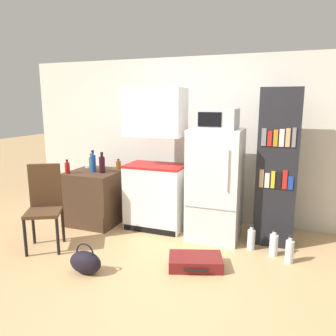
{
  "coord_description": "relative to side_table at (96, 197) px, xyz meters",
  "views": [
    {
      "loc": [
        1.17,
        -2.79,
        1.78
      ],
      "look_at": [
        -0.2,
        0.85,
        0.99
      ],
      "focal_mm": 35.0,
      "sensor_mm": 36.0,
      "label": 1
    }
  ],
  "objects": [
    {
      "name": "handbag",
      "position": [
        0.72,
        -1.35,
        -0.27
      ],
      "size": [
        0.36,
        0.2,
        0.33
      ],
      "color": "black",
      "rests_on": "ground_plane"
    },
    {
      "name": "water_bottle_back",
      "position": [
        2.56,
        -0.22,
        -0.25
      ],
      "size": [
        0.1,
        0.1,
        0.33
      ],
      "color": "silver",
      "rests_on": "ground_plane"
    },
    {
      "name": "water_bottle_front",
      "position": [
        2.29,
        -0.15,
        -0.26
      ],
      "size": [
        0.09,
        0.09,
        0.32
      ],
      "color": "silver",
      "rests_on": "ground_plane"
    },
    {
      "name": "wall_back",
      "position": [
        1.69,
        0.77,
        0.82
      ],
      "size": [
        6.4,
        0.1,
        2.42
      ],
      "color": "silver",
      "rests_on": "ground_plane"
    },
    {
      "name": "kitchen_hutch",
      "position": [
        0.92,
        0.12,
        0.51
      ],
      "size": [
        0.82,
        0.52,
        1.96
      ],
      "color": "white",
      "rests_on": "ground_plane"
    },
    {
      "name": "bottle_amber_beer",
      "position": [
        0.24,
        0.28,
        0.45
      ],
      "size": [
        0.08,
        0.08,
        0.15
      ],
      "color": "brown",
      "rests_on": "side_table"
    },
    {
      "name": "refrigerator",
      "position": [
        1.78,
        0.07,
        0.33
      ],
      "size": [
        0.66,
        0.63,
        1.44
      ],
      "color": "silver",
      "rests_on": "ground_plane"
    },
    {
      "name": "bookshelf",
      "position": [
        2.53,
        0.18,
        0.58
      ],
      "size": [
        0.48,
        0.39,
        1.95
      ],
      "color": "black",
      "rests_on": "ground_plane"
    },
    {
      "name": "bowl",
      "position": [
        -0.24,
        0.21,
        0.41
      ],
      "size": [
        0.13,
        0.13,
        0.04
      ],
      "color": "silver",
      "rests_on": "side_table"
    },
    {
      "name": "bottle_green_tall",
      "position": [
        -0.08,
        0.04,
        0.49
      ],
      "size": [
        0.08,
        0.08,
        0.25
      ],
      "color": "#1E6028",
      "rests_on": "side_table"
    },
    {
      "name": "chair",
      "position": [
        -0.12,
        -0.94,
        0.21
      ],
      "size": [
        0.54,
        0.54,
        1.03
      ],
      "rotation": [
        0.0,
        0.0,
        0.5
      ],
      "color": "black",
      "rests_on": "ground_plane"
    },
    {
      "name": "bottle_wine_dark",
      "position": [
        0.16,
        -0.05,
        0.51
      ],
      "size": [
        0.08,
        0.08,
        0.3
      ],
      "color": "black",
      "rests_on": "side_table"
    },
    {
      "name": "bottle_ketchup_red",
      "position": [
        -0.28,
        -0.26,
        0.47
      ],
      "size": [
        0.07,
        0.07,
        0.2
      ],
      "color": "#AD1914",
      "rests_on": "side_table"
    },
    {
      "name": "bottle_blue_soda",
      "position": [
        0.01,
        -0.05,
        0.52
      ],
      "size": [
        0.08,
        0.08,
        0.32
      ],
      "color": "#1E47A3",
      "rests_on": "side_table"
    },
    {
      "name": "water_bottle_middle",
      "position": [
        2.73,
        -0.35,
        -0.25
      ],
      "size": [
        0.09,
        0.09,
        0.33
      ],
      "color": "silver",
      "rests_on": "ground_plane"
    },
    {
      "name": "microwave",
      "position": [
        1.78,
        0.07,
        1.18
      ],
      "size": [
        0.49,
        0.45,
        0.25
      ],
      "color": "#B7B7BC",
      "rests_on": "refrigerator"
    },
    {
      "name": "ground_plane",
      "position": [
        1.49,
        -1.23,
        -0.39
      ],
      "size": [
        24.0,
        24.0,
        0.0
      ],
      "primitive_type": "plane",
      "color": "tan"
    },
    {
      "name": "suitcase_large_flat",
      "position": [
        1.78,
        -0.82,
        -0.33
      ],
      "size": [
        0.66,
        0.51,
        0.13
      ],
      "rotation": [
        0.0,
        0.0,
        0.33
      ],
      "color": "maroon",
      "rests_on": "ground_plane"
    },
    {
      "name": "side_table",
      "position": [
        0.0,
        0.0,
        0.0
      ],
      "size": [
        0.73,
        0.75,
        0.78
      ],
      "color": "#422D1E",
      "rests_on": "ground_plane"
    }
  ]
}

